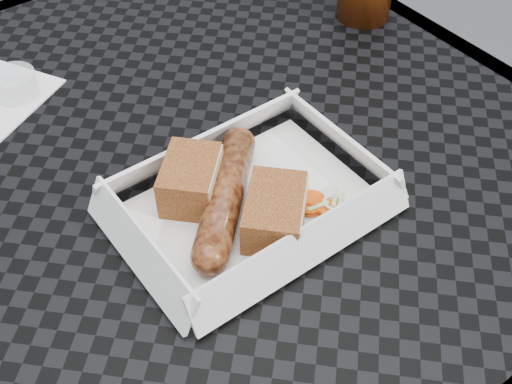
% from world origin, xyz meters
% --- Properties ---
extents(patio_table, '(0.80, 0.80, 0.74)m').
position_xyz_m(patio_table, '(0.00, 0.00, 0.67)').
color(patio_table, black).
rests_on(patio_table, ground).
extents(food_tray, '(0.22, 0.15, 0.00)m').
position_xyz_m(food_tray, '(0.01, -0.11, 0.75)').
color(food_tray, white).
rests_on(food_tray, patio_table).
extents(bratwurst, '(0.14, 0.14, 0.03)m').
position_xyz_m(bratwurst, '(-0.01, -0.10, 0.77)').
color(bratwurst, brown).
rests_on(bratwurst, food_tray).
extents(bread_near, '(0.08, 0.08, 0.04)m').
position_xyz_m(bread_near, '(-0.03, -0.07, 0.77)').
color(bread_near, brown).
rests_on(bread_near, food_tray).
extents(bread_far, '(0.09, 0.09, 0.04)m').
position_xyz_m(bread_far, '(0.01, -0.15, 0.77)').
color(bread_far, brown).
rests_on(bread_far, food_tray).
extents(veg_garnish, '(0.03, 0.03, 0.00)m').
position_xyz_m(veg_garnish, '(0.07, -0.16, 0.75)').
color(veg_garnish, '#E54A09').
rests_on(veg_garnish, food_tray).
extents(condiment_cup_empty, '(0.05, 0.05, 0.03)m').
position_xyz_m(condiment_cup_empty, '(-0.10, 0.19, 0.76)').
color(condiment_cup_empty, silver).
rests_on(condiment_cup_empty, patio_table).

